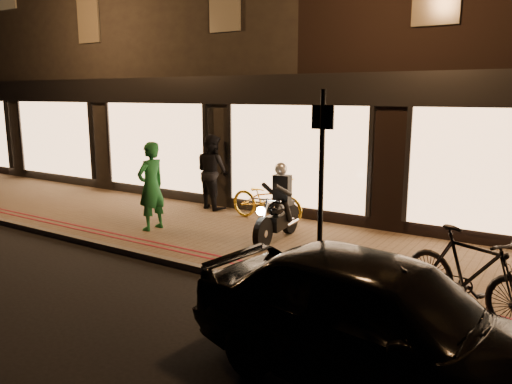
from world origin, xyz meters
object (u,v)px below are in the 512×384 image
Objects in this scene: motorcycle at (278,211)px; sign_post at (321,180)px; person_green at (151,186)px; parked_car at (381,321)px; bicycle_gold at (267,199)px.

motorcycle is 2.74m from sign_post.
person_green reaches higher than parked_car.
person_green is at bearing -170.15° from motorcycle.
bicycle_gold is 0.45× the size of parked_car.
sign_post reaches higher than parked_car.
sign_post reaches higher than bicycle_gold.
motorcycle is 2.88m from person_green.
sign_post is 1.54× the size of bicycle_gold.
person_green is (-4.54, 1.04, -0.71)m from sign_post.
bicycle_gold is 1.01× the size of person_green.
motorcycle is at bearing 50.36° from parked_car.
person_green is (-2.76, -0.75, 0.35)m from motorcycle.
bicycle_gold is at bearing 132.72° from sign_post.
bicycle_gold is (-1.05, 1.27, -0.10)m from motorcycle.
sign_post is at bearing -50.68° from motorcycle.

